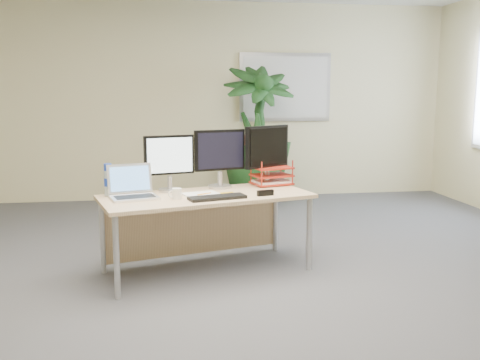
{
  "coord_description": "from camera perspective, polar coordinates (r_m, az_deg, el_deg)",
  "views": [
    {
      "loc": [
        -0.55,
        -3.47,
        1.5
      ],
      "look_at": [
        0.02,
        0.35,
        0.85
      ],
      "focal_mm": 40.0,
      "sensor_mm": 36.0,
      "label": 1
    }
  ],
  "objects": [
    {
      "name": "floor",
      "position": [
        3.82,
        0.49,
        -13.61
      ],
      "size": [
        8.0,
        8.0,
        0.0
      ],
      "primitive_type": "plane",
      "color": "#434348",
      "rests_on": "ground"
    },
    {
      "name": "back_wall",
      "position": [
        7.49,
        -4.3,
        8.31
      ],
      "size": [
        7.0,
        0.04,
        2.7
      ],
      "primitive_type": "cube",
      "color": "beige",
      "rests_on": "floor"
    },
    {
      "name": "whiteboard",
      "position": [
        7.64,
        4.85,
        9.83
      ],
      "size": [
        1.3,
        0.04,
        0.95
      ],
      "color": "silver",
      "rests_on": "back_wall"
    },
    {
      "name": "desk",
      "position": [
        4.51,
        -4.01,
        -3.06
      ],
      "size": [
        1.83,
        1.14,
        0.66
      ],
      "color": "tan",
      "rests_on": "floor"
    },
    {
      "name": "floor_plant",
      "position": [
        7.05,
        1.77,
        3.37
      ],
      "size": [
        0.97,
        0.97,
        1.5
      ],
      "primitive_type": "imported",
      "rotation": [
        0.0,
        0.0,
        0.17
      ],
      "color": "#153B18",
      "rests_on": "floor"
    },
    {
      "name": "monitor_left",
      "position": [
        4.55,
        -7.55,
        2.19
      ],
      "size": [
        0.42,
        0.19,
        0.48
      ],
      "color": "#B2B1B6",
      "rests_on": "desk"
    },
    {
      "name": "monitor_right",
      "position": [
        4.67,
        -2.16,
        2.71
      ],
      "size": [
        0.45,
        0.21,
        0.51
      ],
      "color": "#B2B1B6",
      "rests_on": "desk"
    },
    {
      "name": "monitor_dark",
      "position": [
        4.8,
        2.91,
        3.07
      ],
      "size": [
        0.43,
        0.29,
        0.54
      ],
      "color": "#B2B1B6",
      "rests_on": "desk"
    },
    {
      "name": "laptop",
      "position": [
        4.36,
        -11.4,
        -1.02
      ],
      "size": [
        0.43,
        0.4,
        0.26
      ],
      "color": "white",
      "rests_on": "desk"
    },
    {
      "name": "keyboard",
      "position": [
        4.22,
        -2.45,
        -1.87
      ],
      "size": [
        0.48,
        0.26,
        0.03
      ],
      "primitive_type": "cube",
      "rotation": [
        0.0,
        0.0,
        0.26
      ],
      "color": "black",
      "rests_on": "desk"
    },
    {
      "name": "coffee_mug",
      "position": [
        4.25,
        -6.81,
        -1.45
      ],
      "size": [
        0.11,
        0.08,
        0.08
      ],
      "color": "white",
      "rests_on": "desk"
    },
    {
      "name": "spiral_notebook",
      "position": [
        4.39,
        -4.12,
        -1.54
      ],
      "size": [
        0.33,
        0.28,
        0.01
      ],
      "primitive_type": "cube",
      "rotation": [
        0.0,
        0.0,
        0.3
      ],
      "color": "white",
      "rests_on": "desk"
    },
    {
      "name": "orange_pen",
      "position": [
        4.36,
        -3.84,
        -1.48
      ],
      "size": [
        0.12,
        0.08,
        0.01
      ],
      "primitive_type": "cylinder",
      "rotation": [
        0.0,
        1.57,
        0.57
      ],
      "color": "orange",
      "rests_on": "spiral_notebook"
    },
    {
      "name": "yellow_highlighter",
      "position": [
        4.43,
        -1.44,
        -1.39
      ],
      "size": [
        0.11,
        0.04,
        0.02
      ],
      "primitive_type": "cylinder",
      "rotation": [
        0.0,
        1.57,
        0.19
      ],
      "color": "gold",
      "rests_on": "desk"
    },
    {
      "name": "water_bottle",
      "position": [
        4.47,
        -13.88,
        -0.05
      ],
      "size": [
        0.07,
        0.07,
        0.26
      ],
      "color": "silver",
      "rests_on": "desk"
    },
    {
      "name": "letter_tray",
      "position": [
        4.86,
        3.38,
        0.33
      ],
      "size": [
        0.39,
        0.34,
        0.16
      ],
      "color": "#AD2615",
      "rests_on": "desk"
    },
    {
      "name": "stapler",
      "position": [
        4.36,
        2.71,
        -1.38
      ],
      "size": [
        0.14,
        0.07,
        0.05
      ],
      "primitive_type": "cube",
      "rotation": [
        0.0,
        0.0,
        0.26
      ],
      "color": "black",
      "rests_on": "desk"
    }
  ]
}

